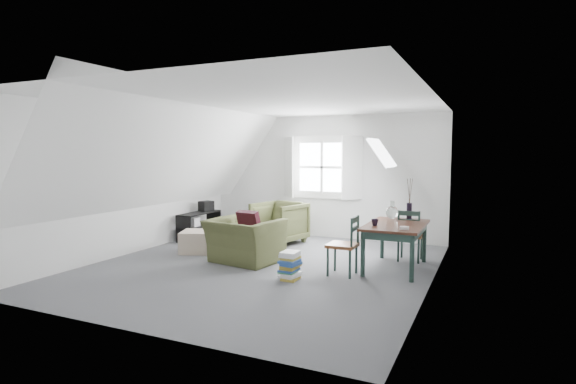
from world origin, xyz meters
The scene contains 24 objects.
floor centered at (0.00, 0.00, 0.00)m, with size 5.50×5.50×0.00m, color #515257.
ceiling centered at (0.00, 0.00, 2.50)m, with size 5.50×5.50×0.00m, color white.
wall_back centered at (0.00, 2.75, 1.25)m, with size 5.00×5.00×0.00m, color silver.
wall_front centered at (0.00, -2.75, 1.25)m, with size 5.00×5.00×0.00m, color silver.
wall_left centered at (-2.50, 0.00, 1.25)m, with size 5.50×5.50×0.00m, color silver.
wall_right centered at (2.50, 0.00, 1.25)m, with size 5.50×5.50×0.00m, color silver.
slope_left centered at (-1.55, 0.00, 1.78)m, with size 5.50×5.50×0.00m, color white.
slope_right centered at (1.55, 0.00, 1.78)m, with size 5.50×5.50×0.00m, color white.
dormer_window centered at (0.00, 2.68, 1.45)m, with size 1.71×0.35×1.30m.
skylight centered at (1.55, 1.30, 1.75)m, with size 0.55×0.75×0.04m, color white.
armchair_near centered at (-0.38, 0.16, 0.00)m, with size 1.07×0.93×0.69m, color #3E4322.
armchair_far centered at (-0.53, 1.76, 0.00)m, with size 0.85×0.88×0.80m, color #3E4322.
throw_pillow centered at (-0.38, 0.31, 0.62)m, with size 0.38×0.11×0.38m, color #390F1A.
ottoman centered at (-1.48, 0.45, 0.19)m, with size 0.56×0.56×0.38m, color tan.
dining_table centered at (1.91, 0.73, 0.60)m, with size 0.82×1.37×0.69m.
demijohn centered at (1.76, 1.18, 0.80)m, with size 0.20×0.20×0.29m.
vase_twigs centered at (2.01, 1.28, 0.83)m, with size 0.08×0.09×0.66m.
cup centered at (1.66, 0.43, 0.69)m, with size 0.10×0.10×0.10m, color black.
paper_box centered at (2.11, 0.28, 0.71)m, with size 0.12×0.08×0.04m, color white.
dining_chair_far centered at (2.02, 1.32, 0.44)m, with size 0.39×0.39×0.84m.
dining_chair_near centered at (1.31, 0.08, 0.44)m, with size 0.40×0.40×0.85m.
media_shelf centered at (-2.19, 1.43, 0.24)m, with size 0.35×1.06×0.54m.
electronics_box centered at (-2.19, 1.72, 0.64)m, with size 0.20×0.28×0.22m, color black.
magazine_stack centered at (0.70, -0.45, 0.19)m, with size 0.29×0.34×0.39m.
Camera 1 is at (3.18, -6.00, 1.75)m, focal length 28.00 mm.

